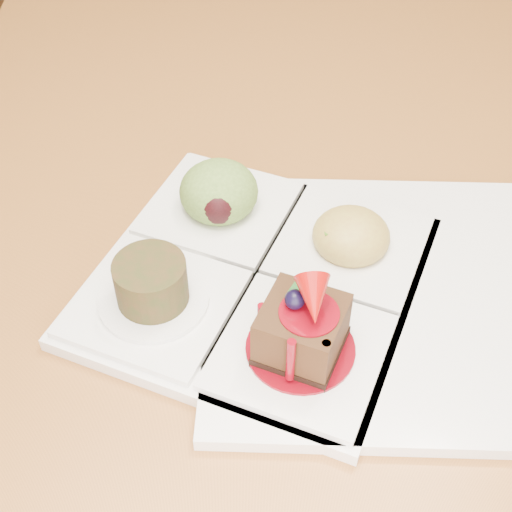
{
  "coord_description": "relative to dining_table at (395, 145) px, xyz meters",
  "views": [
    {
      "loc": [
        -0.18,
        -0.68,
        1.19
      ],
      "look_at": [
        -0.17,
        -0.28,
        0.79
      ],
      "focal_mm": 50.0,
      "sensor_mm": 36.0,
      "label": 1
    }
  ],
  "objects": [
    {
      "name": "dining_table",
      "position": [
        0.0,
        0.0,
        0.0
      ],
      "size": [
        1.0,
        1.8,
        0.75
      ],
      "color": "#A5652A",
      "rests_on": "ground"
    },
    {
      "name": "ground",
      "position": [
        0.0,
        0.0,
        -0.68
      ],
      "size": [
        6.0,
        6.0,
        0.0
      ],
      "primitive_type": "plane",
      "color": "#5B341A"
    },
    {
      "name": "sampler_plate",
      "position": [
        -0.17,
        -0.28,
        0.09
      ],
      "size": [
        0.33,
        0.33,
        0.1
      ],
      "rotation": [
        0.0,
        0.0,
        -0.42
      ],
      "color": "white",
      "rests_on": "dining_table"
    },
    {
      "name": "second_plate",
      "position": [
        -0.07,
        -0.3,
        0.07
      ],
      "size": [
        0.3,
        0.3,
        0.01
      ],
      "primitive_type": "cube",
      "rotation": [
        0.0,
        0.0,
        -0.06
      ],
      "color": "white",
      "rests_on": "dining_table"
    }
  ]
}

